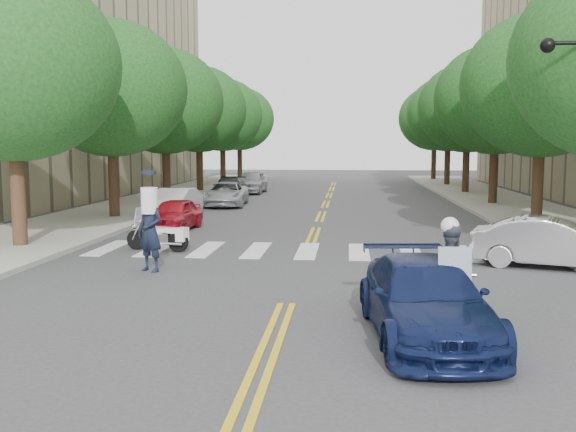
# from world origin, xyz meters

# --- Properties ---
(ground) EXTENTS (140.00, 140.00, 0.00)m
(ground) POSITION_xyz_m (0.00, 0.00, 0.00)
(ground) COLOR #38383A
(ground) RESTS_ON ground
(sidewalk_left) EXTENTS (5.00, 60.00, 0.15)m
(sidewalk_left) POSITION_xyz_m (-9.50, 22.00, 0.07)
(sidewalk_left) COLOR #9E9991
(sidewalk_left) RESTS_ON ground
(sidewalk_right) EXTENTS (5.00, 60.00, 0.15)m
(sidewalk_right) POSITION_xyz_m (9.50, 22.00, 0.07)
(sidewalk_right) COLOR #9E9991
(sidewalk_right) RESTS_ON ground
(tree_l_0) EXTENTS (6.40, 6.40, 8.45)m
(tree_l_0) POSITION_xyz_m (-8.80, 6.00, 5.55)
(tree_l_0) COLOR #382316
(tree_l_0) RESTS_ON ground
(tree_l_1) EXTENTS (6.40, 6.40, 8.45)m
(tree_l_1) POSITION_xyz_m (-8.80, 14.00, 5.55)
(tree_l_1) COLOR #382316
(tree_l_1) RESTS_ON ground
(tree_l_2) EXTENTS (6.40, 6.40, 8.45)m
(tree_l_2) POSITION_xyz_m (-8.80, 22.00, 5.55)
(tree_l_2) COLOR #382316
(tree_l_2) RESTS_ON ground
(tree_l_3) EXTENTS (6.40, 6.40, 8.45)m
(tree_l_3) POSITION_xyz_m (-8.80, 30.00, 5.55)
(tree_l_3) COLOR #382316
(tree_l_3) RESTS_ON ground
(tree_l_4) EXTENTS (6.40, 6.40, 8.45)m
(tree_l_4) POSITION_xyz_m (-8.80, 38.00, 5.55)
(tree_l_4) COLOR #382316
(tree_l_4) RESTS_ON ground
(tree_l_5) EXTENTS (6.40, 6.40, 8.45)m
(tree_l_5) POSITION_xyz_m (-8.80, 46.00, 5.55)
(tree_l_5) COLOR #382316
(tree_l_5) RESTS_ON ground
(tree_r_1) EXTENTS (6.40, 6.40, 8.45)m
(tree_r_1) POSITION_xyz_m (8.80, 14.00, 5.55)
(tree_r_1) COLOR #382316
(tree_r_1) RESTS_ON ground
(tree_r_2) EXTENTS (6.40, 6.40, 8.45)m
(tree_r_2) POSITION_xyz_m (8.80, 22.00, 5.55)
(tree_r_2) COLOR #382316
(tree_r_2) RESTS_ON ground
(tree_r_3) EXTENTS (6.40, 6.40, 8.45)m
(tree_r_3) POSITION_xyz_m (8.80, 30.00, 5.55)
(tree_r_3) COLOR #382316
(tree_r_3) RESTS_ON ground
(tree_r_4) EXTENTS (6.40, 6.40, 8.45)m
(tree_r_4) POSITION_xyz_m (8.80, 38.00, 5.55)
(tree_r_4) COLOR #382316
(tree_r_4) RESTS_ON ground
(tree_r_5) EXTENTS (6.40, 6.40, 8.45)m
(tree_r_5) POSITION_xyz_m (8.80, 46.00, 5.55)
(tree_r_5) COLOR #382316
(tree_r_5) RESTS_ON ground
(motorcycle_police) EXTENTS (0.83, 2.41, 1.96)m
(motorcycle_police) POSITION_xyz_m (2.97, -1.37, 0.87)
(motorcycle_police) COLOR black
(motorcycle_police) RESTS_ON ground
(motorcycle_parked) EXTENTS (2.02, 0.77, 1.32)m
(motorcycle_parked) POSITION_xyz_m (-4.37, 6.12, 0.46)
(motorcycle_parked) COLOR black
(motorcycle_parked) RESTS_ON ground
(officer_standing) EXTENTS (0.89, 0.77, 2.05)m
(officer_standing) POSITION_xyz_m (-3.76, 3.04, 1.03)
(officer_standing) COLOR black
(officer_standing) RESTS_ON ground
(convertible) EXTENTS (4.23, 2.56, 1.31)m
(convertible) POSITION_xyz_m (6.50, 4.50, 0.66)
(convertible) COLOR #B6B6B8
(convertible) RESTS_ON ground
(sedan_blue) EXTENTS (2.26, 4.65, 1.30)m
(sedan_blue) POSITION_xyz_m (2.50, -2.08, 0.65)
(sedan_blue) COLOR #101B44
(sedan_blue) RESTS_ON ground
(parked_car_a) EXTENTS (1.65, 3.61, 1.20)m
(parked_car_a) POSITION_xyz_m (-5.27, 10.73, 0.60)
(parked_car_a) COLOR #AE1222
(parked_car_a) RESTS_ON ground
(parked_car_b) EXTENTS (1.66, 4.09, 1.32)m
(parked_car_b) POSITION_xyz_m (-6.30, 14.50, 0.66)
(parked_car_b) COLOR #B9B9B9
(parked_car_b) RESTS_ON ground
(parked_car_c) EXTENTS (2.37, 4.64, 1.26)m
(parked_car_c) POSITION_xyz_m (-5.20, 20.47, 0.63)
(parked_car_c) COLOR #9DA1A4
(parked_car_c) RESTS_ON ground
(parked_car_d) EXTENTS (2.05, 4.56, 1.30)m
(parked_car_d) POSITION_xyz_m (-5.76, 24.50, 0.65)
(parked_car_d) COLOR black
(parked_car_d) RESTS_ON ground
(parked_car_e) EXTENTS (1.83, 4.42, 1.50)m
(parked_car_e) POSITION_xyz_m (-5.20, 29.50, 0.75)
(parked_car_e) COLOR gray
(parked_car_e) RESTS_ON ground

